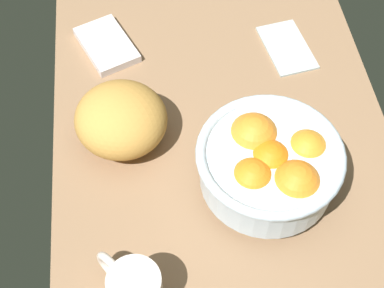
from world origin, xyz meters
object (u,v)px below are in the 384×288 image
(napkin_folded, at_px, (107,45))
(napkin_spare, at_px, (287,47))
(fruit_bowl, at_px, (270,164))
(bread_loaf, at_px, (121,119))

(napkin_folded, xyz_separation_m, napkin_spare, (0.04, 0.35, -0.00))
(napkin_folded, relative_size, napkin_spare, 0.99)
(fruit_bowl, xyz_separation_m, napkin_spare, (-0.30, 0.10, -0.06))
(napkin_folded, height_order, napkin_spare, napkin_folded)
(napkin_folded, distance_m, napkin_spare, 0.35)
(fruit_bowl, height_order, bread_loaf, fruit_bowl)
(napkin_spare, bearing_deg, napkin_folded, -97.10)
(fruit_bowl, relative_size, bread_loaf, 1.46)
(napkin_folded, bearing_deg, bread_loaf, 5.57)
(fruit_bowl, bearing_deg, napkin_spare, 161.49)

